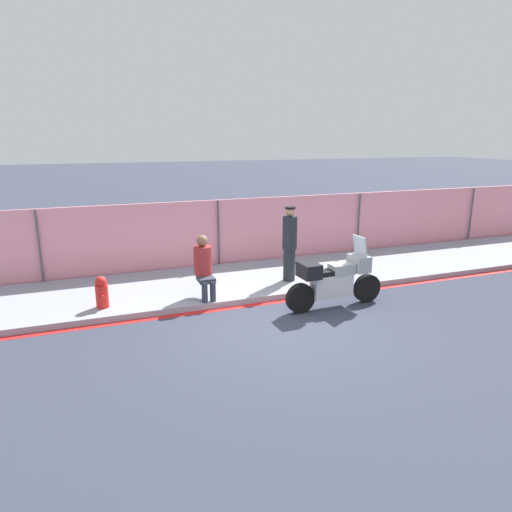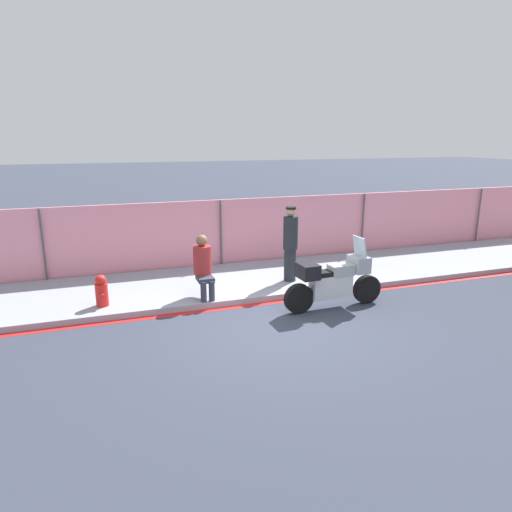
{
  "view_description": "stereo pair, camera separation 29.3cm",
  "coord_description": "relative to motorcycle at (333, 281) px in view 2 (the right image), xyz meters",
  "views": [
    {
      "loc": [
        -3.3,
        -7.39,
        3.5
      ],
      "look_at": [
        0.22,
        1.93,
        0.89
      ],
      "focal_mm": 32.0,
      "sensor_mm": 36.0,
      "label": 1
    },
    {
      "loc": [
        -3.02,
        -7.49,
        3.5
      ],
      "look_at": [
        0.22,
        1.93,
        0.89
      ],
      "focal_mm": 32.0,
      "sensor_mm": 36.0,
      "label": 2
    }
  ],
  "objects": [
    {
      "name": "ground_plane",
      "position": [
        -1.44,
        -0.52,
        -0.6
      ],
      "size": [
        120.0,
        120.0,
        0.0
      ],
      "primitive_type": "plane",
      "color": "#333847"
    },
    {
      "name": "sidewalk",
      "position": [
        -1.44,
        2.23,
        -0.54
      ],
      "size": [
        32.61,
        2.88,
        0.13
      ],
      "color": "#8E93A3",
      "rests_on": "ground_plane"
    },
    {
      "name": "curb_paint_stripe",
      "position": [
        -1.44,
        0.7,
        -0.6
      ],
      "size": [
        32.61,
        0.18,
        0.01
      ],
      "color": "red",
      "rests_on": "ground_plane"
    },
    {
      "name": "storefront_fence",
      "position": [
        -1.44,
        3.76,
        0.34
      ],
      "size": [
        30.98,
        0.17,
        1.88
      ],
      "color": "pink",
      "rests_on": "ground_plane"
    },
    {
      "name": "motorcycle",
      "position": [
        0.0,
        0.0,
        0.0
      ],
      "size": [
        2.26,
        0.56,
        1.49
      ],
      "rotation": [
        0.0,
        0.0,
        0.04
      ],
      "color": "black",
      "rests_on": "ground_plane"
    },
    {
      "name": "officer_standing",
      "position": [
        -0.27,
        1.67,
        0.45
      ],
      "size": [
        0.35,
        0.35,
        1.79
      ],
      "color": "#1E2328",
      "rests_on": "sidewalk"
    },
    {
      "name": "person_seated_on_curb",
      "position": [
        -2.47,
        1.27,
        0.27
      ],
      "size": [
        0.39,
        0.7,
        1.35
      ],
      "color": "#2D3342",
      "rests_on": "sidewalk"
    },
    {
      "name": "fire_hydrant",
      "position": [
        -4.58,
        1.36,
        -0.15
      ],
      "size": [
        0.25,
        0.32,
        0.66
      ],
      "color": "red",
      "rests_on": "sidewalk"
    }
  ]
}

